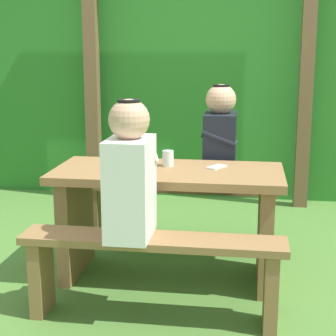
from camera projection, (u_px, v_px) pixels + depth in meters
ground_plane at (168, 277)px, 3.54m from camera, size 12.00×12.00×0.00m
hedge_backdrop at (201, 83)px, 5.55m from camera, size 6.40×0.77×2.15m
pergola_post_left at (92, 79)px, 5.12m from camera, size 0.12×0.12×2.29m
pergola_post_right at (306, 81)px, 4.85m from camera, size 0.12×0.12×2.29m
picnic_table at (168, 204)px, 3.43m from camera, size 1.40×0.64×0.70m
bench_near at (153, 261)px, 2.92m from camera, size 1.40×0.24×0.47m
bench_far at (179, 202)px, 4.01m from camera, size 1.40×0.24×0.47m
person_white_shirt at (130, 174)px, 2.84m from camera, size 0.25×0.35×0.72m
person_black_coat at (220, 140)px, 3.86m from camera, size 0.25×0.35×0.72m
drinking_glass at (168, 158)px, 3.47m from camera, size 0.07×0.07×0.10m
bottle_left at (141, 153)px, 3.39m from camera, size 0.06×0.06×0.25m
cell_phone at (216, 167)px, 3.43m from camera, size 0.13×0.16×0.01m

